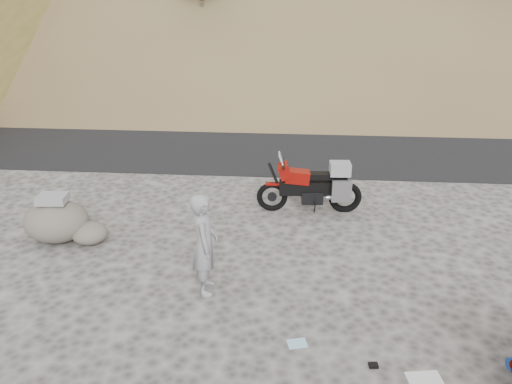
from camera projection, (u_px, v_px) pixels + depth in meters
ground at (297, 295)px, 8.76m from camera, size 140.00×140.00×0.00m
road at (297, 140)px, 16.99m from camera, size 120.00×7.00×0.05m
motorcycle at (314, 187)px, 11.62m from camera, size 2.48×0.79×1.47m
man at (207, 290)px, 8.91m from camera, size 0.54×0.74×1.86m
boulder at (56, 220)px, 10.42m from camera, size 1.47×1.29×1.05m
small_rock at (89, 233)px, 10.39m from camera, size 0.84×0.77×0.45m
gear_white_cloth at (426, 383)px, 6.87m from camera, size 0.54×0.49×0.02m
gear_glove_b at (373, 365)px, 7.15m from camera, size 0.14×0.11×0.04m
gear_blue_cloth at (297, 343)px, 7.60m from camera, size 0.34×0.28×0.01m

